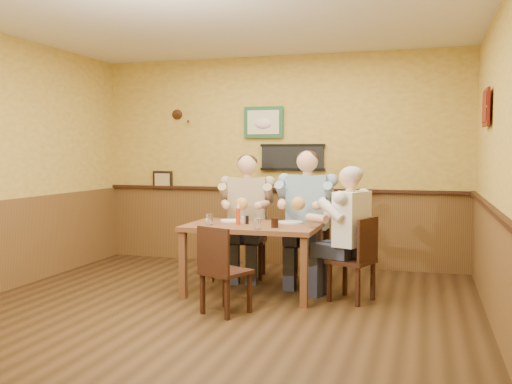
# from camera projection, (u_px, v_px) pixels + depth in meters

# --- Properties ---
(room) EXTENTS (5.02, 5.03, 2.81)m
(room) POSITION_uv_depth(u_px,v_px,m) (231.00, 134.00, 5.39)
(room) COLOR black
(room) RESTS_ON ground
(dining_table) EXTENTS (1.40, 0.90, 0.75)m
(dining_table) POSITION_uv_depth(u_px,v_px,m) (253.00, 233.00, 6.08)
(dining_table) COLOR brown
(dining_table) RESTS_ON ground
(chair_back_left) EXTENTS (0.49, 0.49, 0.93)m
(chair_back_left) POSITION_uv_depth(u_px,v_px,m) (248.00, 239.00, 6.92)
(chair_back_left) COLOR #331B10
(chair_back_left) RESTS_ON ground
(chair_back_right) EXTENTS (0.45, 0.45, 0.97)m
(chair_back_right) POSITION_uv_depth(u_px,v_px,m) (307.00, 242.00, 6.61)
(chair_back_right) COLOR #331B10
(chair_back_right) RESTS_ON ground
(chair_right_end) EXTENTS (0.52, 0.52, 0.87)m
(chair_right_end) POSITION_uv_depth(u_px,v_px,m) (351.00, 259.00, 5.80)
(chair_right_end) COLOR #331B10
(chair_right_end) RESTS_ON ground
(chair_near_side) EXTENTS (0.50, 0.50, 0.84)m
(chair_near_side) POSITION_uv_depth(u_px,v_px,m) (226.00, 270.00, 5.35)
(chair_near_side) COLOR #331B10
(chair_near_side) RESTS_ON ground
(diner_tan_shirt) EXTENTS (0.70, 0.70, 1.33)m
(diner_tan_shirt) POSITION_uv_depth(u_px,v_px,m) (248.00, 222.00, 6.91)
(diner_tan_shirt) COLOR tan
(diner_tan_shirt) RESTS_ON ground
(diner_blue_polo) EXTENTS (0.65, 0.65, 1.38)m
(diner_blue_polo) POSITION_uv_depth(u_px,v_px,m) (308.00, 224.00, 6.59)
(diner_blue_polo) COLOR #799CB6
(diner_blue_polo) RESTS_ON ground
(diner_white_elder) EXTENTS (0.74, 0.74, 1.24)m
(diner_white_elder) POSITION_uv_depth(u_px,v_px,m) (352.00, 241.00, 5.79)
(diner_white_elder) COLOR white
(diner_white_elder) RESTS_ON ground
(water_glass_left) EXTENTS (0.09, 0.09, 0.12)m
(water_glass_left) POSITION_uv_depth(u_px,v_px,m) (210.00, 219.00, 6.03)
(water_glass_left) COLOR white
(water_glass_left) RESTS_ON dining_table
(water_glass_mid) EXTENTS (0.09, 0.09, 0.11)m
(water_glass_mid) POSITION_uv_depth(u_px,v_px,m) (258.00, 224.00, 5.70)
(water_glass_mid) COLOR white
(water_glass_mid) RESTS_ON dining_table
(cola_tumbler) EXTENTS (0.09, 0.09, 0.10)m
(cola_tumbler) POSITION_uv_depth(u_px,v_px,m) (275.00, 223.00, 5.80)
(cola_tumbler) COLOR black
(cola_tumbler) RESTS_ON dining_table
(hot_sauce_bottle) EXTENTS (0.06, 0.06, 0.20)m
(hot_sauce_bottle) POSITION_uv_depth(u_px,v_px,m) (238.00, 215.00, 6.03)
(hot_sauce_bottle) COLOR #B33513
(hot_sauce_bottle) RESTS_ON dining_table
(salt_shaker) EXTENTS (0.04, 0.04, 0.08)m
(salt_shaker) POSITION_uv_depth(u_px,v_px,m) (243.00, 220.00, 6.11)
(salt_shaker) COLOR white
(salt_shaker) RESTS_ON dining_table
(pepper_shaker) EXTENTS (0.04, 0.04, 0.09)m
(pepper_shaker) POSITION_uv_depth(u_px,v_px,m) (247.00, 220.00, 6.09)
(pepper_shaker) COLOR black
(pepper_shaker) RESTS_ON dining_table
(plate_far_left) EXTENTS (0.27, 0.27, 0.02)m
(plate_far_left) POSITION_uv_depth(u_px,v_px,m) (231.00, 221.00, 6.33)
(plate_far_left) COLOR silver
(plate_far_left) RESTS_ON dining_table
(plate_far_right) EXTENTS (0.35, 0.35, 0.02)m
(plate_far_right) POSITION_uv_depth(u_px,v_px,m) (291.00, 222.00, 6.19)
(plate_far_right) COLOR silver
(plate_far_right) RESTS_ON dining_table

